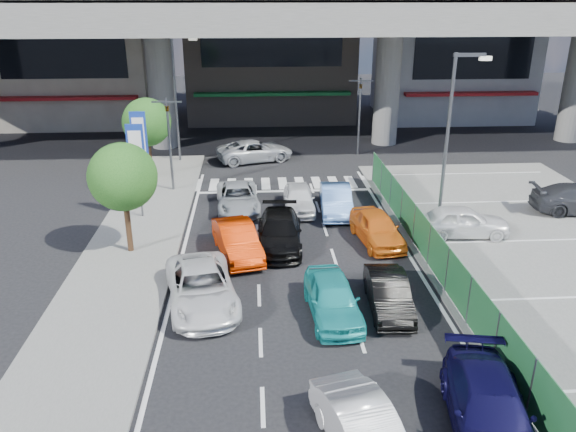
{
  "coord_description": "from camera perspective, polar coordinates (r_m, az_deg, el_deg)",
  "views": [
    {
      "loc": [
        -1.7,
        -18.11,
        10.32
      ],
      "look_at": [
        -0.31,
        3.48,
        1.73
      ],
      "focal_mm": 35.0,
      "sensor_mm": 36.0,
      "label": 1
    }
  ],
  "objects": [
    {
      "name": "ground",
      "position": [
        20.92,
        1.47,
        -7.91
      ],
      "size": [
        120.0,
        120.0,
        0.0
      ],
      "primitive_type": "plane",
      "color": "black",
      "rests_on": "ground"
    },
    {
      "name": "parking_lot",
      "position": [
        25.92,
        26.12,
        -4.1
      ],
      "size": [
        12.0,
        28.0,
        0.06
      ],
      "primitive_type": "cube",
      "color": "#61615F",
      "rests_on": "ground"
    },
    {
      "name": "sidewalk_left",
      "position": [
        24.95,
        -15.64,
        -3.49
      ],
      "size": [
        4.0,
        30.0,
        0.12
      ],
      "primitive_type": "cube",
      "color": "#61615F",
      "rests_on": "ground"
    },
    {
      "name": "fence_run",
      "position": [
        22.43,
        14.91,
        -3.96
      ],
      "size": [
        0.16,
        22.0,
        1.8
      ],
      "primitive_type": null,
      "color": "#1F5C30",
      "rests_on": "ground"
    },
    {
      "name": "expressway",
      "position": [
        40.18,
        -1.34,
        19.43
      ],
      "size": [
        64.0,
        14.0,
        10.75
      ],
      "color": "#61605C",
      "rests_on": "ground"
    },
    {
      "name": "building_west",
      "position": [
        52.22,
        -20.41,
        16.17
      ],
      "size": [
        12.0,
        10.9,
        13.0
      ],
      "color": "gray",
      "rests_on": "ground"
    },
    {
      "name": "building_center",
      "position": [
        51.19,
        -1.88,
        18.48
      ],
      "size": [
        14.0,
        10.9,
        15.0
      ],
      "color": "gray",
      "rests_on": "ground"
    },
    {
      "name": "building_east",
      "position": [
        53.29,
        16.39,
        16.17
      ],
      "size": [
        12.0,
        10.9,
        12.0
      ],
      "color": "gray",
      "rests_on": "ground"
    },
    {
      "name": "traffic_light_left",
      "position": [
        31.11,
        -12.09,
        9.34
      ],
      "size": [
        1.6,
        1.24,
        5.2
      ],
      "color": "#595B60",
      "rests_on": "ground"
    },
    {
      "name": "traffic_light_right",
      "position": [
        38.34,
        7.35,
        11.9
      ],
      "size": [
        1.6,
        1.24,
        5.2
      ],
      "color": "#595B60",
      "rests_on": "ground"
    },
    {
      "name": "street_lamp_right",
      "position": [
        26.29,
        16.32,
        8.61
      ],
      "size": [
        1.65,
        0.22,
        8.0
      ],
      "color": "#595B60",
      "rests_on": "ground"
    },
    {
      "name": "street_lamp_left",
      "position": [
        36.83,
        -11.13,
        12.6
      ],
      "size": [
        1.65,
        0.22,
        8.0
      ],
      "color": "#595B60",
      "rests_on": "ground"
    },
    {
      "name": "signboard_near",
      "position": [
        27.65,
        -15.1,
        5.69
      ],
      "size": [
        0.8,
        0.14,
        4.7
      ],
      "color": "#595B60",
      "rests_on": "ground"
    },
    {
      "name": "signboard_far",
      "position": [
        30.57,
        -14.82,
        7.21
      ],
      "size": [
        0.8,
        0.14,
        4.7
      ],
      "color": "#595B60",
      "rests_on": "ground"
    },
    {
      "name": "tree_near",
      "position": [
        23.77,
        -16.44,
        3.8
      ],
      "size": [
        2.8,
        2.8,
        4.8
      ],
      "color": "#382314",
      "rests_on": "ground"
    },
    {
      "name": "tree_far",
      "position": [
        33.9,
        -14.16,
        9.21
      ],
      "size": [
        2.8,
        2.8,
        4.8
      ],
      "color": "#382314",
      "rests_on": "ground"
    },
    {
      "name": "minivan_navy_back",
      "position": [
        15.58,
        19.77,
        -18.04
      ],
      "size": [
        2.73,
        5.02,
        1.38
      ],
      "primitive_type": "imported",
      "rotation": [
        0.0,
        0.0,
        -0.17
      ],
      "color": "black",
      "rests_on": "ground"
    },
    {
      "name": "sedan_white_mid_left",
      "position": [
        20.15,
        -8.79,
        -7.17
      ],
      "size": [
        3.17,
        5.3,
        1.38
      ],
      "primitive_type": "imported",
      "rotation": [
        0.0,
        0.0,
        0.19
      ],
      "color": "silver",
      "rests_on": "ground"
    },
    {
      "name": "taxi_teal_mid",
      "position": [
        19.32,
        4.57,
        -8.32
      ],
      "size": [
        1.85,
        4.13,
        1.38
      ],
      "primitive_type": "imported",
      "rotation": [
        0.0,
        0.0,
        0.05
      ],
      "color": "#1FA7A7",
      "rests_on": "ground"
    },
    {
      "name": "hatch_black_mid_right",
      "position": [
        19.98,
        10.17,
        -7.77
      ],
      "size": [
        1.52,
        3.8,
        1.23
      ],
      "primitive_type": "imported",
      "rotation": [
        0.0,
        0.0,
        -0.06
      ],
      "color": "black",
      "rests_on": "ground"
    },
    {
      "name": "taxi_orange_left",
      "position": [
        23.64,
        -5.19,
        -2.47
      ],
      "size": [
        2.41,
        4.42,
        1.38
      ],
      "primitive_type": "imported",
      "rotation": [
        0.0,
        0.0,
        0.24
      ],
      "color": "#C52A02",
      "rests_on": "ground"
    },
    {
      "name": "sedan_black_mid",
      "position": [
        24.41,
        -0.86,
        -1.61
      ],
      "size": [
        2.14,
        4.76,
        1.36
      ],
      "primitive_type": "imported",
      "rotation": [
        0.0,
        0.0,
        -0.05
      ],
      "color": "black",
      "rests_on": "ground"
    },
    {
      "name": "taxi_orange_right",
      "position": [
        25.08,
        9.03,
        -1.21
      ],
      "size": [
        2.15,
        4.23,
        1.38
      ],
      "primitive_type": "imported",
      "rotation": [
        0.0,
        0.0,
        0.13
      ],
      "color": "orange",
      "rests_on": "ground"
    },
    {
      "name": "wagon_silver_front_left",
      "position": [
        28.73,
        -5.12,
        1.86
      ],
      "size": [
        2.4,
        4.66,
        1.26
      ],
      "primitive_type": "imported",
      "rotation": [
        0.0,
        0.0,
        0.07
      ],
      "color": "silver",
      "rests_on": "ground"
    },
    {
      "name": "sedan_white_front_mid",
      "position": [
        28.46,
        1.11,
        1.79
      ],
      "size": [
        1.61,
        3.84,
        1.3
      ],
      "primitive_type": "imported",
      "rotation": [
        0.0,
        0.0,
        -0.02
      ],
      "color": "white",
      "rests_on": "ground"
    },
    {
      "name": "kei_truck_front_right",
      "position": [
        28.22,
        4.89,
        1.63
      ],
      "size": [
        1.75,
        4.28,
        1.38
      ],
      "primitive_type": "imported",
      "rotation": [
        0.0,
        0.0,
        -0.07
      ],
      "color": "#5481C6",
      "rests_on": "ground"
    },
    {
      "name": "crossing_wagon_silver",
      "position": [
        37.23,
        -3.39,
        6.63
      ],
      "size": [
        5.44,
        3.67,
        1.38
      ],
      "primitive_type": "imported",
      "rotation": [
        0.0,
        0.0,
        1.87
      ],
      "color": "#B5B8BE",
      "rests_on": "ground"
    },
    {
      "name": "parked_sedan_white",
      "position": [
        26.52,
        17.33,
        -0.5
      ],
      "size": [
        4.24,
        2.0,
        1.4
      ],
      "primitive_type": "imported",
      "rotation": [
        0.0,
        0.0,
        1.49
      ],
      "color": "white",
      "rests_on": "parking_lot"
    },
    {
      "name": "traffic_cone",
      "position": [
        24.25,
        14.31,
        -3.19
      ],
      "size": [
        0.39,
        0.39,
        0.7
      ],
      "primitive_type": "cone",
      "rotation": [
        0.0,
        0.0,
        -0.09
      ],
      "color": "#CA470B",
      "rests_on": "parking_lot"
    }
  ]
}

